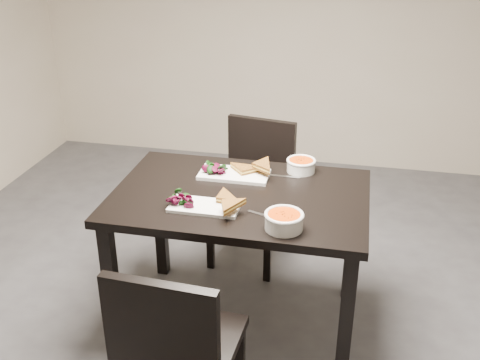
{
  "coord_description": "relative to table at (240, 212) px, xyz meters",
  "views": [
    {
      "loc": [
        0.14,
        -2.01,
        1.96
      ],
      "look_at": [
        -0.36,
        0.32,
        0.82
      ],
      "focal_mm": 42.36,
      "sensor_mm": 36.0,
      "label": 1
    }
  ],
  "objects": [
    {
      "name": "soup_bowl_far",
      "position": [
        0.25,
        0.31,
        0.14
      ],
      "size": [
        0.15,
        0.15,
        0.07
      ],
      "color": "white",
      "rests_on": "table"
    },
    {
      "name": "cutlery_far",
      "position": [
        0.17,
        0.23,
        0.1
      ],
      "size": [
        0.18,
        0.02,
        0.0
      ],
      "primitive_type": "cube",
      "rotation": [
        0.0,
        0.0,
        -0.01
      ],
      "color": "silver",
      "rests_on": "table"
    },
    {
      "name": "chair_far",
      "position": [
        -0.05,
        0.67,
        -0.17
      ],
      "size": [
        0.49,
        0.49,
        0.85
      ],
      "rotation": [
        0.0,
        0.0,
        -0.17
      ],
      "color": "black",
      "rests_on": "ground"
    },
    {
      "name": "salad_far",
      "position": [
        -0.17,
        0.18,
        0.14
      ],
      "size": [
        0.11,
        0.1,
        0.05
      ],
      "primitive_type": null,
      "color": "black",
      "rests_on": "plate_far"
    },
    {
      "name": "table",
      "position": [
        0.0,
        0.0,
        0.0
      ],
      "size": [
        1.2,
        0.8,
        0.75
      ],
      "color": "black",
      "rests_on": "ground"
    },
    {
      "name": "salad_near",
      "position": [
        -0.22,
        -0.18,
        0.14
      ],
      "size": [
        0.1,
        0.09,
        0.04
      ],
      "primitive_type": null,
      "color": "black",
      "rests_on": "plate_near"
    },
    {
      "name": "plate_far",
      "position": [
        -0.07,
        0.18,
        0.11
      ],
      "size": [
        0.35,
        0.17,
        0.02
      ],
      "primitive_type": "cube",
      "color": "white",
      "rests_on": "table"
    },
    {
      "name": "soup_bowl_near",
      "position": [
        0.25,
        -0.28,
        0.14
      ],
      "size": [
        0.17,
        0.17,
        0.07
      ],
      "color": "white",
      "rests_on": "table"
    },
    {
      "name": "plate_near",
      "position": [
        -0.12,
        -0.18,
        0.11
      ],
      "size": [
        0.31,
        0.16,
        0.02
      ],
      "primitive_type": "cube",
      "color": "white",
      "rests_on": "table"
    },
    {
      "name": "sandwich_near",
      "position": [
        -0.06,
        -0.16,
        0.14
      ],
      "size": [
        0.17,
        0.13,
        0.05
      ],
      "primitive_type": null,
      "rotation": [
        0.0,
        0.0,
        -0.08
      ],
      "color": "brown",
      "rests_on": "plate_near"
    },
    {
      "name": "chair_near",
      "position": [
        -0.08,
        -0.78,
        -0.17
      ],
      "size": [
        0.44,
        0.44,
        0.85
      ],
      "rotation": [
        0.0,
        0.0,
        -0.06
      ],
      "color": "black",
      "rests_on": "ground"
    },
    {
      "name": "cutlery_near",
      "position": [
        0.16,
        -0.19,
        0.1
      ],
      "size": [
        0.17,
        0.08,
        0.0
      ],
      "primitive_type": "cube",
      "rotation": [
        0.0,
        0.0,
        -0.34
      ],
      "color": "silver",
      "rests_on": "table"
    },
    {
      "name": "sandwich_far",
      "position": [
        -0.0,
        0.17,
        0.14
      ],
      "size": [
        0.22,
        0.21,
        0.06
      ],
      "primitive_type": null,
      "rotation": [
        0.0,
        0.0,
        0.7
      ],
      "color": "brown",
      "rests_on": "plate_far"
    }
  ]
}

